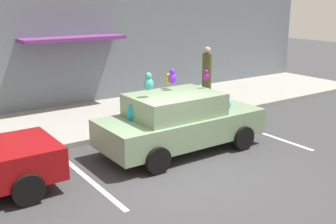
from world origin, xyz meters
The scene contains 8 objects.
ground_plane centered at (0.00, 0.00, 0.00)m, with size 60.00×60.00×0.00m, color #38383A.
sidewalk centered at (0.00, 5.00, 0.07)m, with size 24.00×4.00×0.15m, color gray.
storefront_building centered at (0.00, 7.14, 3.19)m, with size 24.00×1.25×6.40m.
parking_stripe_front centered at (3.67, 1.00, 0.00)m, with size 0.12×3.60×0.01m, color silver.
parking_stripe_rear centered at (-1.92, 1.00, 0.00)m, with size 0.12×3.60×0.01m, color silver.
plush_covered_car centered at (0.81, 1.25, 0.80)m, with size 4.35×2.03×2.15m.
teddy_bear_on_sidewalk centered at (2.98, 3.79, 0.43)m, with size 0.31×0.26×0.60m.
pedestrian_near_shopfront centered at (4.98, 5.12, 1.06)m, with size 0.37×0.37×1.95m.
Camera 1 is at (-5.22, -6.86, 3.82)m, focal length 43.63 mm.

